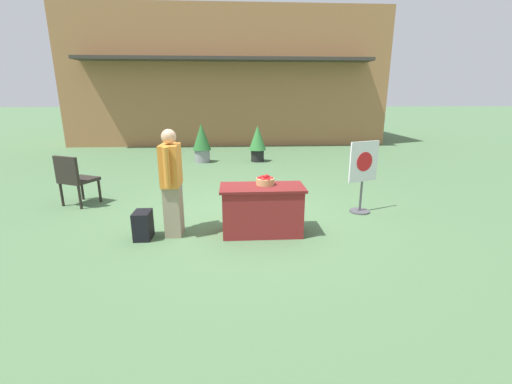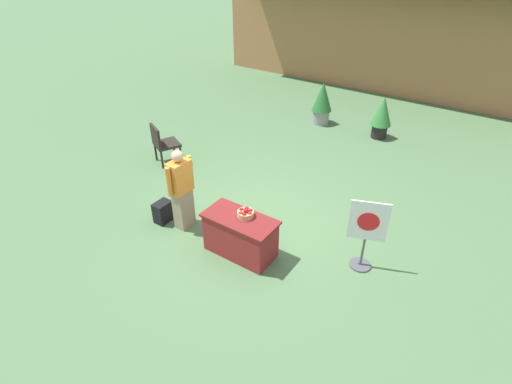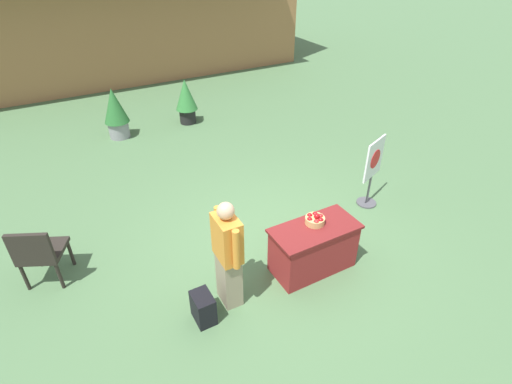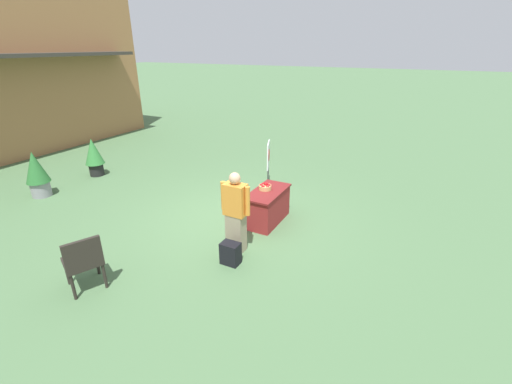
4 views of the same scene
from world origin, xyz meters
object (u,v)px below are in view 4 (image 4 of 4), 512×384
display_table (267,206)px  potted_plant_far_right (94,155)px  poster_board (268,163)px  patio_chair (83,260)px  backpack (231,253)px  potted_plant_near_left (36,173)px  apple_basket (265,187)px  person_visitor (236,212)px

display_table → potted_plant_far_right: 5.97m
poster_board → patio_chair: poster_board is taller
backpack → potted_plant_near_left: 6.07m
apple_basket → poster_board: 1.97m
apple_basket → potted_plant_far_right: potted_plant_far_right is taller
display_table → apple_basket: bearing=58.1°
poster_board → potted_plant_far_right: size_ratio=1.13×
apple_basket → potted_plant_far_right: size_ratio=0.24×
person_visitor → patio_chair: 2.64m
backpack → poster_board: bearing=14.9°
display_table → person_visitor: 1.41m
backpack → poster_board: (3.64, 0.97, 0.50)m
poster_board → potted_plant_near_left: bearing=-168.1°
backpack → patio_chair: bearing=134.7°
patio_chair → potted_plant_near_left: bearing=0.6°
person_visitor → poster_board: size_ratio=1.24×
poster_board → patio_chair: size_ratio=1.32×
person_visitor → poster_board: bearing=15.8°
apple_basket → person_visitor: (-1.39, -0.06, -0.00)m
poster_board → patio_chair: 5.37m
potted_plant_far_right → potted_plant_near_left: potted_plant_near_left is taller
apple_basket → potted_plant_near_left: bearing=104.3°
apple_basket → patio_chair: bearing=156.8°
patio_chair → potted_plant_far_right: bearing=-15.4°
poster_board → potted_plant_far_right: bearing=175.7°
poster_board → person_visitor: bearing=-96.5°
patio_chair → person_visitor: bearing=-100.9°
backpack → poster_board: size_ratio=0.32×
poster_board → potted_plant_far_right: 5.31m
poster_board → potted_plant_near_left: size_ratio=1.07×
apple_basket → poster_board: bearing=23.2°
potted_plant_far_right → patio_chair: bearing=-130.9°
backpack → apple_basket: bearing=6.0°
patio_chair → apple_basket: bearing=-87.6°
apple_basket → person_visitor: 1.39m
backpack → potted_plant_far_right: size_ratio=0.37×
display_table → patio_chair: bearing=155.3°
poster_board → potted_plant_near_left: poster_board is taller
person_visitor → potted_plant_near_left: bearing=92.1°
display_table → poster_board: bearing=24.9°
apple_basket → person_visitor: bearing=-177.5°
apple_basket → patio_chair: (-3.51, 1.50, -0.25)m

